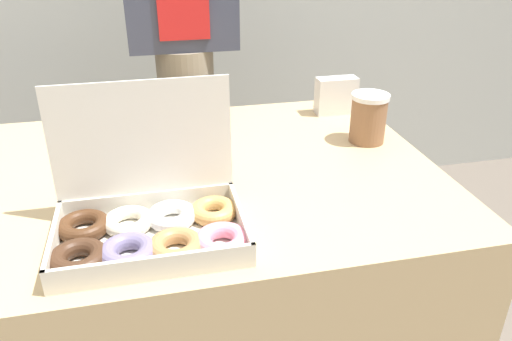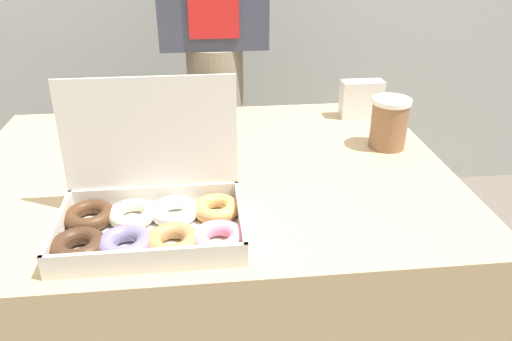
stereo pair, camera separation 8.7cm
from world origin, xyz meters
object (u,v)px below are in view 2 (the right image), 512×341
object	(u,v)px
donut_box	(151,216)
person_customer	(214,34)
napkin_holder	(362,99)
coffee_cup	(390,123)

from	to	relation	value
donut_box	person_customer	size ratio (longest dim) A/B	0.23
napkin_holder	person_customer	world-z (taller)	person_customer
coffee_cup	napkin_holder	xyz separation A→B (m)	(-0.00, 0.22, -0.01)
coffee_cup	person_customer	size ratio (longest dim) A/B	0.08
person_customer	napkin_holder	bearing A→B (deg)	-40.04
donut_box	person_customer	distance (m)	0.92
donut_box	napkin_holder	bearing A→B (deg)	44.27
person_customer	donut_box	bearing A→B (deg)	-99.57
coffee_cup	person_customer	bearing A→B (deg)	126.42
napkin_holder	person_customer	xyz separation A→B (m)	(-0.41, 0.35, 0.12)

